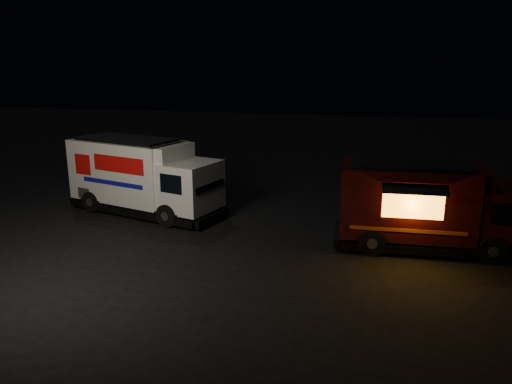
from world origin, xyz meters
name	(u,v)px	position (x,y,z in m)	size (l,w,h in m)	color
ground	(210,254)	(0.00, 0.00, 0.00)	(80.00, 80.00, 0.00)	black
white_truck	(145,177)	(-3.69, 3.47, 1.42)	(6.24, 2.13, 2.83)	silver
red_truck	(431,207)	(6.48, 2.01, 1.34)	(5.76, 2.12, 2.68)	#3E0B0D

